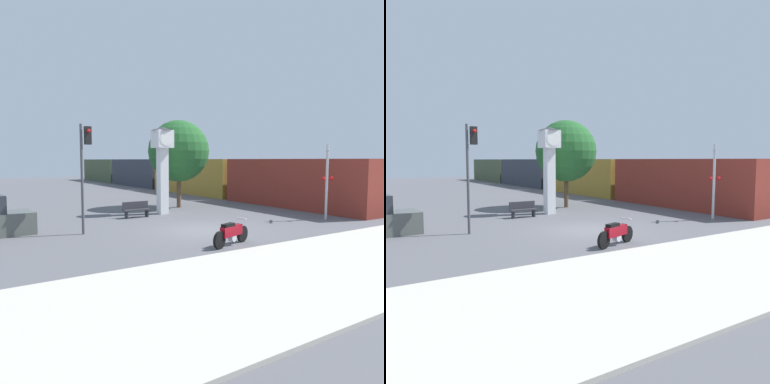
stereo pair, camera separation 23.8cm
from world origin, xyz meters
The scene contains 9 objects.
ground_plane centered at (0.00, 0.00, 0.00)m, with size 120.00×120.00×0.00m, color #56565B.
sidewalk_strip centered at (0.00, -7.23, 0.05)m, with size 36.00×6.00×0.10m.
motorcycle centered at (-0.90, -3.23, 0.48)m, with size 2.20×0.84×1.00m.
clock_tower centered at (0.99, 5.83, 3.52)m, with size 1.28×1.28×5.33m.
freight_train centered at (10.52, 22.97, 1.70)m, with size 2.80×51.19×3.40m.
traffic_light centered at (-4.95, 2.10, 3.34)m, with size 0.50×0.35×4.91m.
railroad_crossing_signal centered at (7.62, -1.11, 2.28)m, with size 0.90×0.82×4.20m.
street_tree centered at (3.45, 7.99, 3.94)m, with size 4.27×4.27×6.08m.
bench centered at (-1.04, 5.31, 0.49)m, with size 1.60×0.44×0.92m.
Camera 1 is at (-10.02, -14.46, 3.34)m, focal length 35.00 mm.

